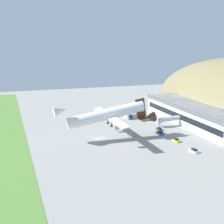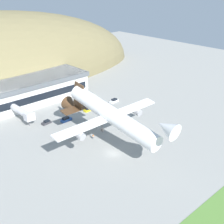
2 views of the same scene
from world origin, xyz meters
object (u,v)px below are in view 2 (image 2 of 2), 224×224
at_px(cargo_airplane, 110,115).
at_px(service_car_1, 66,119).
at_px(jetway_0, 23,113).
at_px(service_car_3, 46,122).
at_px(terminal_building, 2,96).
at_px(traffic_cone_0, 93,135).
at_px(service_car_0, 88,109).
at_px(service_car_2, 114,101).

height_order(cargo_airplane, service_car_1, cargo_airplane).
relative_size(jetway_0, cargo_airplane, 0.28).
xyz_separation_m(service_car_1, service_car_3, (-6.83, 3.06, -0.09)).
bearing_deg(cargo_airplane, terminal_building, 102.27).
distance_m(cargo_airplane, traffic_cone_0, 15.01).
relative_size(service_car_1, service_car_3, 1.17).
xyz_separation_m(jetway_0, service_car_3, (5.47, -7.04, -3.39)).
distance_m(cargo_airplane, service_car_0, 32.81).
height_order(service_car_1, service_car_2, service_car_1).
distance_m(terminal_building, service_car_2, 47.11).
bearing_deg(cargo_airplane, jetway_0, 107.26).
xyz_separation_m(service_car_1, traffic_cone_0, (-0.15, -16.26, -0.42)).
distance_m(jetway_0, service_car_2, 40.13).
height_order(service_car_0, service_car_1, service_car_1).
bearing_deg(service_car_2, service_car_1, -176.96).
height_order(jetway_0, traffic_cone_0, jetway_0).
height_order(service_car_1, traffic_cone_0, service_car_1).
height_order(service_car_3, traffic_cone_0, service_car_3).
bearing_deg(cargo_airplane, service_car_1, 87.72).
bearing_deg(cargo_airplane, service_car_0, 64.39).
relative_size(service_car_2, service_car_3, 1.17).
distance_m(terminal_building, service_car_3, 25.04).
bearing_deg(terminal_building, service_car_1, -64.92).
bearing_deg(cargo_airplane, traffic_cone_0, 84.82).
bearing_deg(service_car_3, cargo_airplane, -78.78).
height_order(cargo_airplane, traffic_cone_0, cargo_airplane).
relative_size(jetway_0, service_car_3, 3.58).
xyz_separation_m(jetway_0, service_car_2, (39.03, -8.69, -3.39)).
height_order(terminal_building, service_car_1, terminal_building).
relative_size(terminal_building, service_car_2, 17.15).
xyz_separation_m(jetway_0, service_car_1, (12.30, -10.11, -3.29)).
bearing_deg(service_car_0, service_car_3, 176.11).
bearing_deg(traffic_cone_0, service_car_2, 33.34).
bearing_deg(jetway_0, service_car_1, -39.42).
bearing_deg(service_car_1, jetway_0, 140.58).
distance_m(jetway_0, service_car_1, 16.26).
height_order(jetway_0, cargo_airplane, cargo_airplane).
bearing_deg(traffic_cone_0, cargo_airplane, -95.18).
bearing_deg(jetway_0, service_car_3, -52.19).
bearing_deg(service_car_1, service_car_2, 3.04).
bearing_deg(traffic_cone_0, service_car_0, 55.31).
bearing_deg(service_car_1, terminal_building, 115.08).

